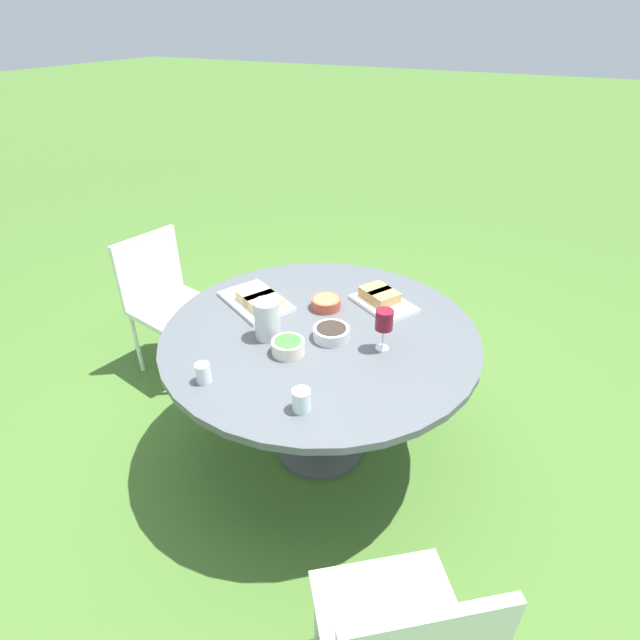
% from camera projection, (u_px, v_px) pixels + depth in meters
% --- Properties ---
extents(ground_plane, '(40.00, 40.00, 0.00)m').
position_uv_depth(ground_plane, '(320.00, 446.00, 2.73)').
color(ground_plane, '#446B2B').
extents(dining_table, '(1.48, 1.48, 0.76)m').
position_uv_depth(dining_table, '(320.00, 346.00, 2.38)').
color(dining_table, '#4C4C51').
rests_on(dining_table, ground_plane).
extents(chair_near_left, '(0.50, 0.51, 0.89)m').
position_uv_depth(chair_near_left, '(164.00, 295.00, 3.11)').
color(chair_near_left, white).
rests_on(chair_near_left, ground_plane).
extents(water_pitcher, '(0.13, 0.12, 0.19)m').
position_uv_depth(water_pitcher, '(267.00, 319.00, 2.24)').
color(water_pitcher, silver).
rests_on(water_pitcher, dining_table).
extents(wine_glass, '(0.08, 0.08, 0.20)m').
position_uv_depth(wine_glass, '(384.00, 321.00, 2.14)').
color(wine_glass, silver).
rests_on(wine_glass, dining_table).
extents(platter_bread_main, '(0.38, 0.34, 0.07)m').
position_uv_depth(platter_bread_main, '(381.00, 299.00, 2.53)').
color(platter_bread_main, white).
rests_on(platter_bread_main, dining_table).
extents(platter_charcuterie, '(0.45, 0.39, 0.07)m').
position_uv_depth(platter_charcuterie, '(258.00, 300.00, 2.53)').
color(platter_charcuterie, white).
rests_on(platter_charcuterie, dining_table).
extents(bowl_fries, '(0.15, 0.15, 0.05)m').
position_uv_depth(bowl_fries, '(326.00, 303.00, 2.50)').
color(bowl_fries, '#B74733').
rests_on(bowl_fries, dining_table).
extents(bowl_salad, '(0.14, 0.14, 0.06)m').
position_uv_depth(bowl_salad, '(288.00, 346.00, 2.17)').
color(bowl_salad, beige).
rests_on(bowl_salad, dining_table).
extents(bowl_olives, '(0.17, 0.17, 0.06)m').
position_uv_depth(bowl_olives, '(331.00, 332.00, 2.27)').
color(bowl_olives, silver).
rests_on(bowl_olives, dining_table).
extents(cup_water_near, '(0.07, 0.07, 0.09)m').
position_uv_depth(cup_water_near, '(301.00, 400.00, 1.85)').
color(cup_water_near, silver).
rests_on(cup_water_near, dining_table).
extents(cup_water_far, '(0.06, 0.06, 0.08)m').
position_uv_depth(cup_water_far, '(203.00, 373.00, 1.99)').
color(cup_water_far, silver).
rests_on(cup_water_far, dining_table).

